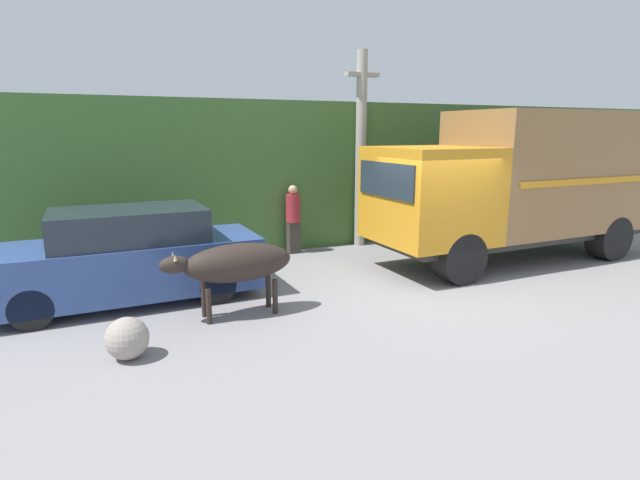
{
  "coord_description": "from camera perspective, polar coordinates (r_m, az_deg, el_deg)",
  "views": [
    {
      "loc": [
        -6.1,
        -7.64,
        3.03
      ],
      "look_at": [
        -2.31,
        0.5,
        1.05
      ],
      "focal_mm": 28.0,
      "sensor_mm": 36.0,
      "label": 1
    }
  ],
  "objects": [
    {
      "name": "ground_plane",
      "position": [
        10.24,
        13.08,
        -5.13
      ],
      "size": [
        60.0,
        60.0,
        0.0
      ],
      "primitive_type": "plane",
      "color": "gray"
    },
    {
      "name": "hillside_embankment",
      "position": [
        15.7,
        -2.05,
        8.21
      ],
      "size": [
        32.0,
        5.51,
        3.75
      ],
      "color": "#426B33",
      "rests_on": "ground_plane"
    },
    {
      "name": "building_backdrop",
      "position": [
        13.5,
        -14.38,
        5.81
      ],
      "size": [
        5.16,
        2.7,
        3.1
      ],
      "color": "#99ADB7",
      "rests_on": "ground_plane"
    },
    {
      "name": "cargo_truck",
      "position": [
        12.66,
        22.53,
        6.31
      ],
      "size": [
        7.29,
        2.34,
        3.46
      ],
      "rotation": [
        0.0,
        0.0,
        0.01
      ],
      "color": "#2D2D2D",
      "rests_on": "ground_plane"
    },
    {
      "name": "brown_cow",
      "position": [
        8.29,
        -9.6,
        -2.66
      ],
      "size": [
        2.16,
        0.64,
        1.23
      ],
      "rotation": [
        0.0,
        0.0,
        0.16
      ],
      "color": "#2D231E",
      "rests_on": "ground_plane"
    },
    {
      "name": "parked_suv",
      "position": [
        9.51,
        -21.23,
        -1.91
      ],
      "size": [
        4.68,
        1.71,
        1.69
      ],
      "rotation": [
        0.0,
        0.0,
        -0.06
      ],
      "color": "#334C8C",
      "rests_on": "ground_plane"
    },
    {
      "name": "pedestrian_on_hill",
      "position": [
        12.44,
        -3.09,
        2.73
      ],
      "size": [
        0.39,
        0.39,
        1.71
      ],
      "rotation": [
        0.0,
        0.0,
        3.24
      ],
      "color": "#38332D",
      "rests_on": "ground_plane"
    },
    {
      "name": "utility_pole",
      "position": [
        13.23,
        4.68,
        10.52
      ],
      "size": [
        0.9,
        0.28,
        5.01
      ],
      "color": "#9E998E",
      "rests_on": "ground_plane"
    },
    {
      "name": "roadside_rock",
      "position": [
        7.33,
        -21.18,
        -10.44
      ],
      "size": [
        0.58,
        0.58,
        0.58
      ],
      "color": "gray",
      "rests_on": "ground_plane"
    }
  ]
}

